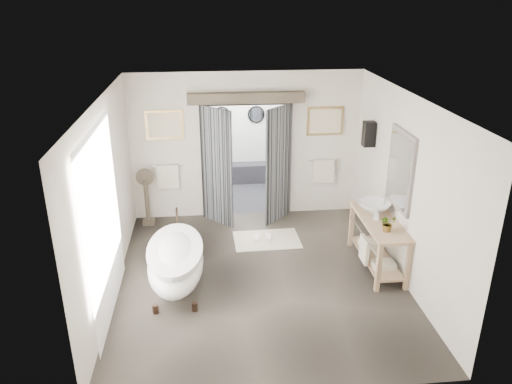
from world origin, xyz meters
TOP-DOWN VIEW (x-y plane):
  - ground_plane at (0.00, 0.00)m, footprint 5.00×5.00m
  - room_shell at (-0.04, -0.13)m, footprint 4.52×5.02m
  - shower_room at (0.00, 3.99)m, footprint 2.22×2.01m
  - back_wall_dressing at (0.00, 2.32)m, footprint 3.82×0.70m
  - clawfoot_tub at (-1.31, -0.11)m, footprint 0.85×1.90m
  - vanity at (1.95, 0.18)m, footprint 0.57×1.60m
  - pedestal_mirror at (-1.97, 2.21)m, footprint 0.34×0.22m
  - rug at (0.27, 1.28)m, footprint 1.22×0.83m
  - slippers at (0.20, 1.33)m, footprint 0.34×0.25m
  - basin at (1.96, 0.47)m, footprint 0.71×0.71m
  - plant at (1.95, -0.21)m, footprint 0.27×0.25m
  - soap_bottle_a at (1.91, 0.20)m, footprint 0.11×0.11m
  - soap_bottle_b at (1.97, 0.80)m, footprint 0.19×0.19m

SIDE VIEW (x-z plane):
  - ground_plane at x=0.00m, z-range 0.00..0.00m
  - rug at x=0.27m, z-range 0.00..0.01m
  - slippers at x=0.20m, z-range 0.01..0.06m
  - clawfoot_tub at x=-1.31m, z-range -0.01..0.92m
  - pedestal_mirror at x=-1.97m, z-range -0.08..1.07m
  - vanity at x=1.95m, z-range 0.08..0.93m
  - shower_room at x=0.00m, z-range -0.35..2.16m
  - soap_bottle_a at x=1.91m, z-range 0.85..1.03m
  - soap_bottle_b at x=1.97m, z-range 0.85..1.03m
  - basin at x=1.96m, z-range 0.85..1.04m
  - plant at x=1.95m, z-range 0.85..1.11m
  - back_wall_dressing at x=0.00m, z-range 0.30..2.82m
  - room_shell at x=-0.04m, z-range 0.40..3.31m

